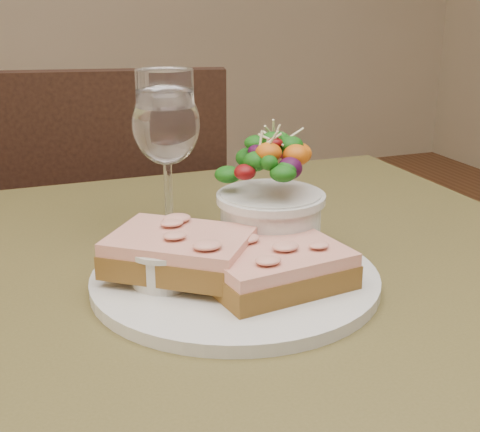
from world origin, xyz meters
name	(u,v)px	position (x,y,z in m)	size (l,w,h in m)	color
cafe_table	(229,367)	(0.00, 0.00, 0.65)	(0.80, 0.80, 0.75)	#4A431F
chair_far	(118,354)	(-0.01, 0.68, 0.29)	(0.50, 0.50, 0.90)	black
dinner_plate	(235,279)	(0.00, -0.02, 0.76)	(0.28, 0.28, 0.01)	silver
sandwich_front	(276,267)	(0.03, -0.05, 0.78)	(0.14, 0.11, 0.03)	#4F3115
sandwich_back	(180,252)	(-0.05, -0.01, 0.79)	(0.16, 0.15, 0.03)	#4F3115
ramekin	(164,263)	(-0.07, -0.01, 0.78)	(0.06, 0.06, 0.04)	beige
salad_bowl	(271,195)	(0.06, 0.03, 0.82)	(0.10, 0.10, 0.13)	silver
garnish	(159,239)	(-0.05, 0.08, 0.77)	(0.05, 0.04, 0.02)	#0D3D0B
wine_glass	(166,129)	(-0.02, 0.14, 0.87)	(0.08, 0.08, 0.18)	white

